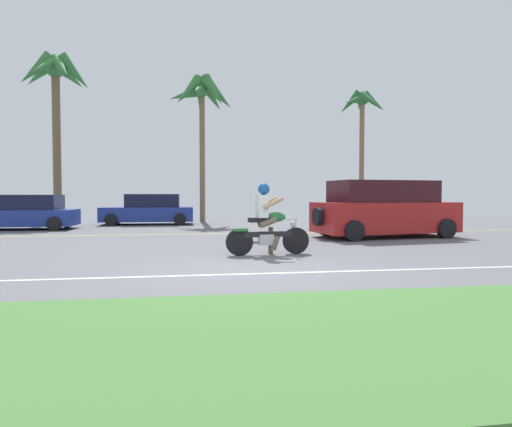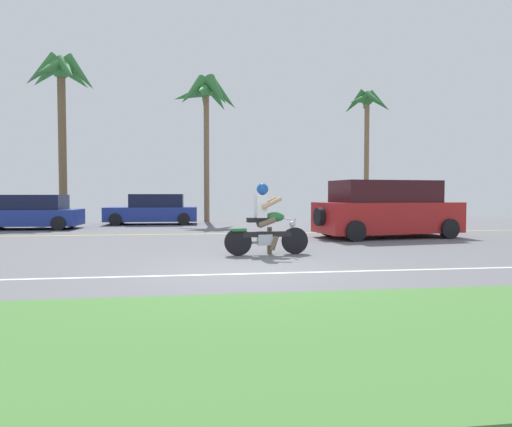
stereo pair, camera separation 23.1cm
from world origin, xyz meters
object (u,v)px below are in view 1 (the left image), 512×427
Objects in this scene: parked_car_0 at (25,213)px; palm_tree_1 at (55,81)px; palm_tree_0 at (362,111)px; parked_car_1 at (149,210)px; suv_nearby at (384,210)px; palm_tree_2 at (203,98)px; motorcyclist at (267,225)px.

parked_car_0 is 0.48× the size of palm_tree_1.
palm_tree_0 reaches higher than parked_car_0.
parked_car_1 is 0.60× the size of palm_tree_0.
suv_nearby is 11.34m from palm_tree_0.
palm_tree_2 reaches higher than parked_car_1.
parked_car_0 is at bearing -90.06° from palm_tree_1.
suv_nearby is at bearing -22.82° from parked_car_0.
palm_tree_0 is (3.08, 9.69, 5.03)m from suv_nearby.
parked_car_1 is 6.47m from palm_tree_2.
suv_nearby reaches higher than parked_car_1.
motorcyclist is at bearing -140.89° from suv_nearby.
palm_tree_0 is at bearing 72.36° from suv_nearby.
palm_tree_1 reaches higher than parked_car_1.
suv_nearby is 1.16× the size of parked_car_1.
parked_car_1 is at bearing -146.94° from palm_tree_2.
palm_tree_2 is (7.35, 4.11, 5.68)m from parked_car_0.
suv_nearby is 17.60m from palm_tree_1.
motorcyclist is 0.47× the size of parked_car_1.
parked_car_1 is at bearing 106.94° from motorcyclist.
parked_car_1 is at bearing -170.73° from palm_tree_0.
motorcyclist is at bearing -86.00° from palm_tree_2.
motorcyclist is 0.28× the size of palm_tree_0.
motorcyclist is 17.48m from palm_tree_1.
palm_tree_0 is at bearing 60.17° from motorcyclist.
palm_tree_2 reaches higher than motorcyclist.
palm_tree_0 is 0.84× the size of palm_tree_1.
palm_tree_2 is (-5.57, 9.55, 5.43)m from suv_nearby.
motorcyclist is at bearing -119.83° from palm_tree_0.
parked_car_1 is at bearing 27.02° from parked_car_0.
suv_nearby reaches higher than motorcyclist.
palm_tree_1 reaches higher than palm_tree_0.
parked_car_1 is 8.34m from palm_tree_1.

